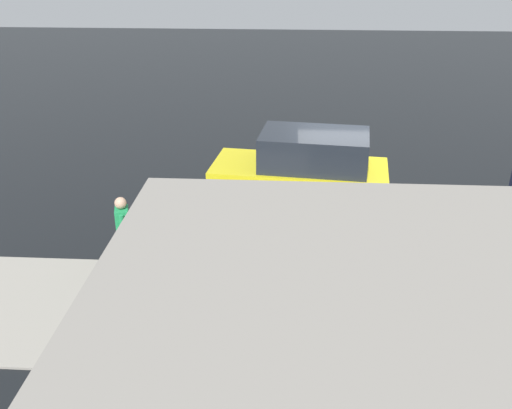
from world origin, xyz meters
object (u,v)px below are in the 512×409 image
Objects in this scene: fire_hydrant at (182,251)px; pedestrian at (123,230)px; moving_hatchback at (303,176)px; sign_post at (177,237)px.

pedestrian is at bearing 14.14° from fire_hydrant.
moving_hatchback is 3.44m from fire_hydrant.
moving_hatchback is 5.08× the size of fire_hydrant.
sign_post is at bearing 133.80° from pedestrian.
pedestrian is (3.39, 2.68, -0.07)m from moving_hatchback.
fire_hydrant is (2.36, 2.42, -0.63)m from moving_hatchback.
sign_post reaches higher than pedestrian.
fire_hydrant is 2.02m from sign_post.
moving_hatchback is at bearing -117.26° from sign_post.
sign_post reaches higher than fire_hydrant.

